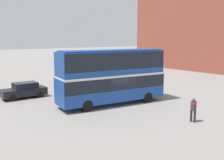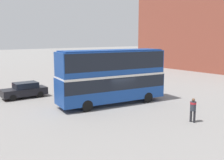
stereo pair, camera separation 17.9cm
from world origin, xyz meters
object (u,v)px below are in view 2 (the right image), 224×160
at_px(double_decker_bus, 112,74).
at_px(parked_car_side_street, 122,70).
at_px(pedestrian_foreground, 193,108).
at_px(parked_car_kerb_far, 25,90).

bearing_deg(double_decker_bus, parked_car_side_street, 55.69).
distance_m(double_decker_bus, pedestrian_foreground, 8.05).
xyz_separation_m(pedestrian_foreground, parked_car_side_street, (11.37, 21.79, -0.34)).
xyz_separation_m(parked_car_kerb_far, parked_car_side_street, (18.28, 6.66, -0.05)).
bearing_deg(parked_car_side_street, parked_car_kerb_far, 5.37).
distance_m(parked_car_kerb_far, parked_car_side_street, 19.45).
relative_size(double_decker_bus, parked_car_kerb_far, 2.33).
bearing_deg(parked_car_kerb_far, double_decker_bus, 128.14).
distance_m(pedestrian_foreground, parked_car_kerb_far, 16.64).
relative_size(double_decker_bus, pedestrian_foreground, 5.83).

